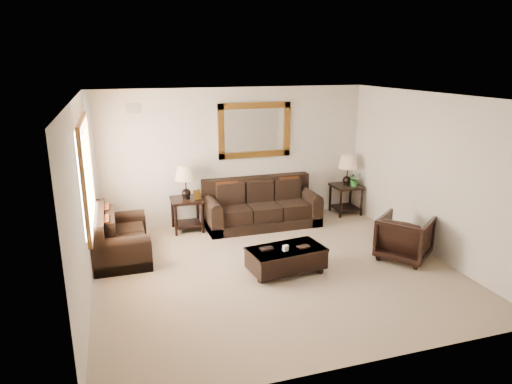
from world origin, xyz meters
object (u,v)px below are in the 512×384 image
object	(u,v)px
sofa	(261,208)
coffee_table	(286,257)
loveseat	(118,240)
end_table_right	(347,176)
armchair	(405,236)
end_table_left	(186,188)

from	to	relation	value
sofa	coffee_table	xyz separation A→B (m)	(-0.30, -2.19, -0.09)
loveseat	end_table_right	world-z (taller)	end_table_right
sofa	loveseat	distance (m)	2.90
armchair	loveseat	bearing A→B (deg)	33.69
loveseat	coffee_table	xyz separation A→B (m)	(2.48, -1.36, -0.06)
coffee_table	end_table_left	bearing A→B (deg)	109.74
end_table_left	coffee_table	size ratio (longest dim) A/B	1.04
loveseat	end_table_right	xyz separation A→B (m)	(4.74, 0.94, 0.53)
end_table_right	armchair	xyz separation A→B (m)	(-0.20, -2.41, -0.43)
coffee_table	armchair	bearing A→B (deg)	-10.12
loveseat	end_table_left	size ratio (longest dim) A/B	1.15
sofa	end_table_left	world-z (taller)	end_table_left
end_table_left	coffee_table	bearing A→B (deg)	-62.96
end_table_right	coffee_table	bearing A→B (deg)	-134.46
coffee_table	armchair	distance (m)	2.07
end_table_left	end_table_right	xyz separation A→B (m)	(3.43, 0.01, -0.01)
coffee_table	armchair	world-z (taller)	armchair
coffee_table	armchair	xyz separation A→B (m)	(2.06, -0.10, 0.16)
loveseat	end_table_right	bearing A→B (deg)	-78.79
end_table_left	loveseat	bearing A→B (deg)	-144.45
sofa	loveseat	size ratio (longest dim) A/B	1.51
end_table_right	armchair	bearing A→B (deg)	-94.75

